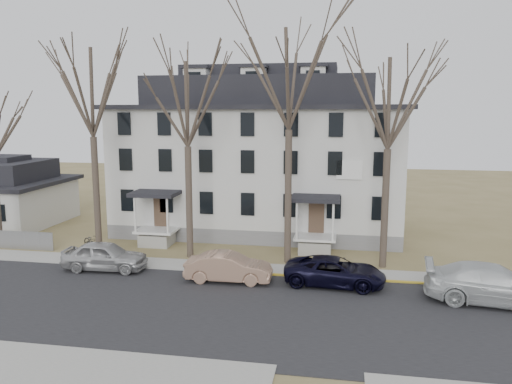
% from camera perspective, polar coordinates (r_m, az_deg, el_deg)
% --- Properties ---
extents(ground, '(120.00, 120.00, 0.00)m').
position_cam_1_polar(ground, '(21.06, -2.28, -15.67)').
color(ground, olive).
rests_on(ground, ground).
extents(main_road, '(120.00, 10.00, 0.04)m').
position_cam_1_polar(main_road, '(22.85, -1.20, -13.59)').
color(main_road, '#27272A').
rests_on(main_road, ground).
extents(far_sidewalk, '(120.00, 2.00, 0.08)m').
position_cam_1_polar(far_sidewalk, '(28.38, 1.17, -8.93)').
color(far_sidewalk, '#A09F97').
rests_on(far_sidewalk, ground).
extents(yellow_curb, '(14.00, 0.25, 0.06)m').
position_cam_1_polar(yellow_curb, '(27.25, 11.48, -9.91)').
color(yellow_curb, gold).
rests_on(yellow_curb, ground).
extents(boarding_house, '(20.80, 12.36, 12.05)m').
position_cam_1_polar(boarding_house, '(37.26, 0.49, 3.92)').
color(boarding_house, slate).
rests_on(boarding_house, ground).
extents(small_house, '(8.70, 8.70, 5.00)m').
position_cam_1_polar(small_house, '(43.87, -26.71, -0.38)').
color(small_house, silver).
rests_on(small_house, ground).
extents(tree_far_left, '(8.40, 8.40, 13.72)m').
position_cam_1_polar(tree_far_left, '(32.22, -18.37, 11.45)').
color(tree_far_left, '#473B31').
rests_on(tree_far_left, ground).
extents(tree_mid_left, '(7.80, 7.80, 12.74)m').
position_cam_1_polar(tree_mid_left, '(29.86, -7.92, 10.60)').
color(tree_mid_left, '#473B31').
rests_on(tree_mid_left, ground).
extents(tree_center, '(9.00, 9.00, 14.70)m').
position_cam_1_polar(tree_center, '(28.69, 3.84, 13.69)').
color(tree_center, '#473B31').
rests_on(tree_center, ground).
extents(tree_mid_right, '(7.80, 7.80, 12.74)m').
position_cam_1_polar(tree_mid_right, '(28.55, 15.04, 10.44)').
color(tree_mid_right, '#473B31').
rests_on(tree_mid_right, ground).
extents(car_silver, '(4.79, 2.11, 1.60)m').
position_cam_1_polar(car_silver, '(29.39, -16.89, -7.06)').
color(car_silver, '#B7B7B7').
rests_on(car_silver, ground).
extents(car_tan, '(4.57, 1.73, 1.49)m').
position_cam_1_polar(car_tan, '(26.41, -3.16, -8.66)').
color(car_tan, '#A17B63').
rests_on(car_tan, ground).
extents(car_navy, '(5.29, 2.75, 1.42)m').
position_cam_1_polar(car_navy, '(26.14, 9.00, -9.03)').
color(car_navy, black).
rests_on(car_navy, ground).
extents(car_white, '(6.39, 3.20, 1.78)m').
position_cam_1_polar(car_white, '(25.94, 25.51, -9.58)').
color(car_white, silver).
rests_on(car_white, ground).
extents(bicycle_left, '(1.83, 1.29, 0.91)m').
position_cam_1_polar(bicycle_left, '(34.27, -18.16, -5.40)').
color(bicycle_left, black).
rests_on(bicycle_left, ground).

